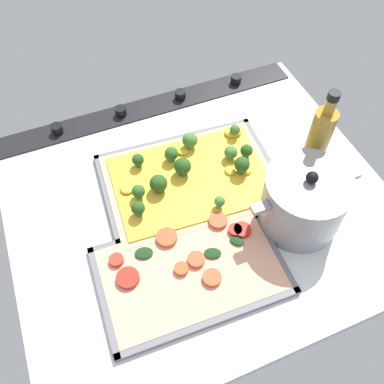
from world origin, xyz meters
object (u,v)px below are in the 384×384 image
broccoli_pizza (191,176)px  cooking_pot (303,201)px  baking_tray_front (191,182)px  veggie_pizza_back (190,267)px  oil_bottle (316,145)px  baking_tray_back (191,271)px

broccoli_pizza → cooking_pot: cooking_pot is taller
baking_tray_front → veggie_pizza_back: size_ratio=1.19×
veggie_pizza_back → oil_bottle: 36.32cm
baking_tray_front → veggie_pizza_back: veggie_pizza_back is taller
veggie_pizza_back → cooking_pot: 25.92cm
veggie_pizza_back → oil_bottle: bearing=-160.9°
baking_tray_back → veggie_pizza_back: size_ratio=1.07×
baking_tray_front → broccoli_pizza: size_ratio=1.07×
baking_tray_back → cooking_pot: size_ratio=1.54×
veggie_pizza_back → cooking_pot: cooking_pot is taller
baking_tray_front → cooking_pot: size_ratio=1.71×
baking_tray_back → oil_bottle: (-33.33, -12.11, 9.96)cm
baking_tray_back → cooking_pot: (-25.36, -2.72, 6.29)cm
broccoli_pizza → baking_tray_back: bearing=67.4°
baking_tray_back → veggie_pizza_back: veggie_pizza_back is taller
baking_tray_front → baking_tray_back: size_ratio=1.11×
veggie_pizza_back → baking_tray_front: bearing=-113.0°
broccoli_pizza → baking_tray_back: size_ratio=1.04×
cooking_pot → oil_bottle: oil_bottle is taller
oil_bottle → cooking_pot: bearing=49.7°
broccoli_pizza → baking_tray_front: bearing=66.7°
broccoli_pizza → baking_tray_back: (8.64, 20.71, -1.53)cm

